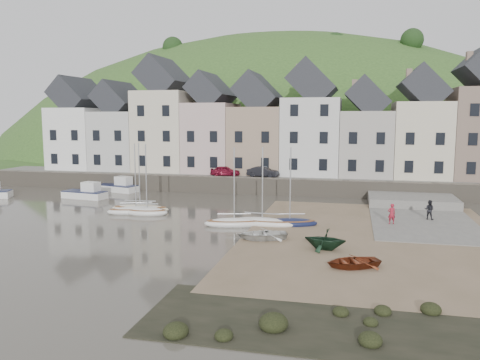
% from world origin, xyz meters
% --- Properties ---
extents(ground, '(160.00, 160.00, 0.00)m').
position_xyz_m(ground, '(0.00, 0.00, 0.00)').
color(ground, '#474238').
rests_on(ground, ground).
extents(quay_land, '(90.00, 30.00, 1.50)m').
position_xyz_m(quay_land, '(0.00, 32.00, 0.75)').
color(quay_land, '#305421').
rests_on(quay_land, ground).
extents(quay_street, '(70.00, 7.00, 0.10)m').
position_xyz_m(quay_street, '(0.00, 20.50, 1.55)').
color(quay_street, slate).
rests_on(quay_street, quay_land).
extents(seawall, '(70.00, 1.20, 1.80)m').
position_xyz_m(seawall, '(0.00, 17.00, 0.90)').
color(seawall, slate).
rests_on(seawall, ground).
extents(beach, '(18.00, 26.00, 0.06)m').
position_xyz_m(beach, '(11.00, 0.00, 0.03)').
color(beach, brown).
rests_on(beach, ground).
extents(slipway, '(8.00, 18.00, 0.12)m').
position_xyz_m(slipway, '(15.00, 8.00, 0.06)').
color(slipway, slate).
rests_on(slipway, ground).
extents(hillside, '(134.40, 84.00, 84.00)m').
position_xyz_m(hillside, '(-5.00, 60.00, -17.99)').
color(hillside, '#305421').
rests_on(hillside, ground).
extents(townhouse_terrace, '(61.05, 8.00, 13.93)m').
position_xyz_m(townhouse_terrace, '(1.76, 24.00, 7.32)').
color(townhouse_terrace, white).
rests_on(townhouse_terrace, quay_land).
extents(sailboat_0, '(5.20, 3.34, 6.32)m').
position_xyz_m(sailboat_0, '(-8.95, 4.33, 0.26)').
color(sailboat_0, white).
rests_on(sailboat_0, ground).
extents(sailboat_1, '(3.80, 2.05, 6.32)m').
position_xyz_m(sailboat_1, '(-7.79, 4.01, 0.27)').
color(sailboat_1, white).
rests_on(sailboat_1, ground).
extents(sailboat_2, '(5.38, 2.03, 6.32)m').
position_xyz_m(sailboat_2, '(-9.01, 5.25, 0.26)').
color(sailboat_2, beige).
rests_on(sailboat_2, ground).
extents(sailboat_3, '(4.91, 2.72, 6.32)m').
position_xyz_m(sailboat_3, '(0.59, 1.56, 0.26)').
color(sailboat_3, white).
rests_on(sailboat_3, ground).
extents(sailboat_4, '(5.30, 1.90, 6.32)m').
position_xyz_m(sailboat_4, '(2.67, 2.23, 0.26)').
color(sailboat_4, white).
rests_on(sailboat_4, ground).
extents(sailboat_5, '(4.52, 2.49, 6.32)m').
position_xyz_m(sailboat_5, '(4.79, 2.50, 0.26)').
color(sailboat_5, '#131A3D').
rests_on(sailboat_5, ground).
extents(motorboat_0, '(4.87, 2.38, 1.70)m').
position_xyz_m(motorboat_0, '(-17.43, 10.39, 0.58)').
color(motorboat_0, white).
rests_on(motorboat_0, ground).
extents(motorboat_2, '(5.22, 2.99, 1.70)m').
position_xyz_m(motorboat_2, '(-16.32, 15.40, 0.58)').
color(motorboat_2, white).
rests_on(motorboat_2, ground).
extents(rowboat_white, '(4.02, 3.42, 0.71)m').
position_xyz_m(rowboat_white, '(3.50, -2.24, 0.41)').
color(rowboat_white, silver).
rests_on(rowboat_white, beach).
extents(rowboat_green, '(2.87, 2.57, 1.37)m').
position_xyz_m(rowboat_green, '(7.85, -3.85, 0.74)').
color(rowboat_green, black).
rests_on(rowboat_green, beach).
extents(rowboat_red, '(3.72, 3.30, 0.64)m').
position_xyz_m(rowboat_red, '(9.57, -7.19, 0.38)').
color(rowboat_red, maroon).
rests_on(rowboat_red, beach).
extents(person_red, '(0.66, 0.52, 1.60)m').
position_xyz_m(person_red, '(12.47, 4.50, 0.92)').
color(person_red, maroon).
rests_on(person_red, slipway).
extents(person_dark, '(0.94, 0.85, 1.59)m').
position_xyz_m(person_dark, '(15.56, 6.90, 0.92)').
color(person_dark, black).
rests_on(person_dark, slipway).
extents(car_left, '(3.59, 1.85, 1.17)m').
position_xyz_m(car_left, '(-4.93, 19.50, 2.18)').
color(car_left, maroon).
rests_on(car_left, quay_street).
extents(car_right, '(3.78, 1.89, 1.19)m').
position_xyz_m(car_right, '(-0.48, 19.50, 2.20)').
color(car_right, black).
rests_on(car_right, quay_street).
extents(shore_rocks, '(14.00, 6.00, 0.77)m').
position_xyz_m(shore_rocks, '(7.85, -15.28, 0.11)').
color(shore_rocks, black).
rests_on(shore_rocks, ground).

